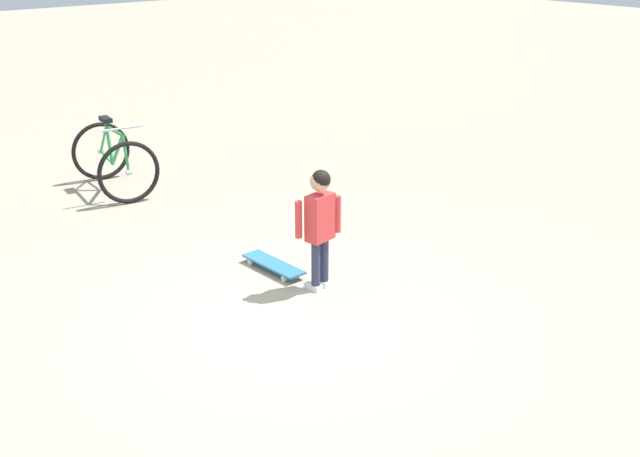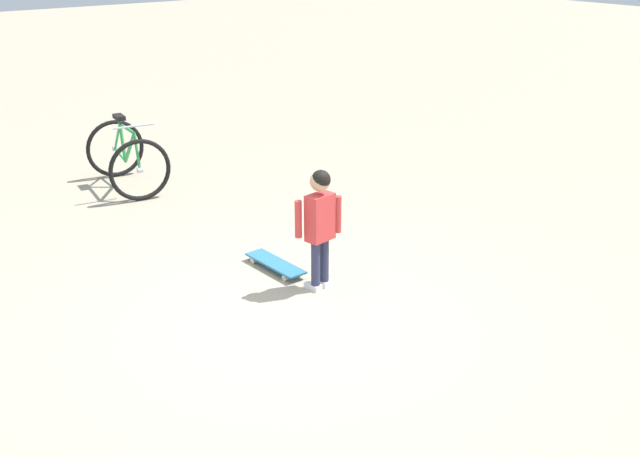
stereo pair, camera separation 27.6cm
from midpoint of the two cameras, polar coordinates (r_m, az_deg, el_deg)
ground_plane at (r=6.20m, az=-0.96°, el=-6.53°), size 50.00×50.00×0.00m
child_person at (r=6.41m, az=1.22°, el=0.88°), size 0.21×0.39×1.06m
skateboard at (r=6.99m, az=-2.18°, el=-2.62°), size 0.70×0.21×0.07m
bicycle_far at (r=9.32m, az=-13.21°, el=5.16°), size 1.16×0.86×0.85m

